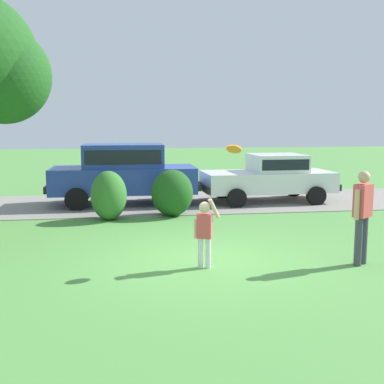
{
  "coord_description": "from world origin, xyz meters",
  "views": [
    {
      "loc": [
        -1.61,
        -8.96,
        2.62
      ],
      "look_at": [
        -0.07,
        1.54,
        1.1
      ],
      "focal_mm": 46.08,
      "sensor_mm": 36.0,
      "label": 1
    }
  ],
  "objects_px": {
    "frisbee": "(234,149)",
    "parked_sedan": "(270,176)",
    "adult_onlooker": "(362,212)",
    "child_thrower": "(205,229)",
    "parked_suv": "(124,171)"
  },
  "relations": [
    {
      "from": "frisbee",
      "to": "parked_sedan",
      "type": "bearing_deg",
      "value": 67.38
    },
    {
      "from": "parked_sedan",
      "to": "adult_onlooker",
      "type": "bearing_deg",
      "value": -94.1
    },
    {
      "from": "parked_sedan",
      "to": "frisbee",
      "type": "height_order",
      "value": "frisbee"
    },
    {
      "from": "parked_sedan",
      "to": "child_thrower",
      "type": "relative_size",
      "value": 3.47
    },
    {
      "from": "parked_suv",
      "to": "adult_onlooker",
      "type": "bearing_deg",
      "value": -60.05
    },
    {
      "from": "child_thrower",
      "to": "adult_onlooker",
      "type": "relative_size",
      "value": 0.74
    },
    {
      "from": "child_thrower",
      "to": "frisbee",
      "type": "relative_size",
      "value": 4.12
    },
    {
      "from": "parked_sedan",
      "to": "child_thrower",
      "type": "bearing_deg",
      "value": -115.85
    },
    {
      "from": "parked_sedan",
      "to": "child_thrower",
      "type": "xyz_separation_m",
      "value": [
        -3.4,
        -7.02,
        -0.13
      ]
    },
    {
      "from": "parked_sedan",
      "to": "adult_onlooker",
      "type": "height_order",
      "value": "adult_onlooker"
    },
    {
      "from": "parked_sedan",
      "to": "child_thrower",
      "type": "distance_m",
      "value": 7.8
    },
    {
      "from": "child_thrower",
      "to": "frisbee",
      "type": "bearing_deg",
      "value": 22.41
    },
    {
      "from": "frisbee",
      "to": "adult_onlooker",
      "type": "height_order",
      "value": "frisbee"
    },
    {
      "from": "child_thrower",
      "to": "adult_onlooker",
      "type": "bearing_deg",
      "value": -4.42
    },
    {
      "from": "parked_suv",
      "to": "adult_onlooker",
      "type": "distance_m",
      "value": 8.5
    }
  ]
}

